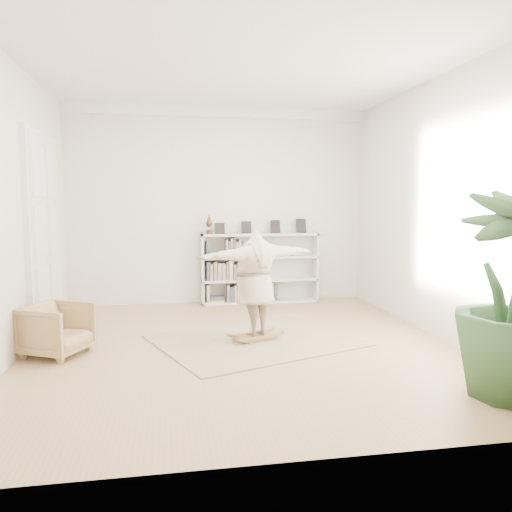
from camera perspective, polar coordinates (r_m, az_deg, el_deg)
The scene contains 8 objects.
floor at distance 6.65m, azimuth -1.57°, elevation -10.18°, with size 6.00×6.00×0.00m, color tan.
room_shell at distance 9.45m, azimuth -4.33°, elevation 16.08°, with size 6.00×6.00×6.00m.
doors at distance 7.84m, azimuth -23.04°, elevation 2.20°, with size 0.09×1.78×2.92m.
bookshelf at distance 9.37m, azimuth 0.42°, elevation -1.47°, with size 2.20×0.35×1.64m.
armchair at distance 6.63m, azimuth -21.82°, elevation -7.81°, with size 0.68×0.70×0.64m, color tan.
rug at distance 6.84m, azimuth -0.09°, elevation -9.64°, with size 2.50×2.00×0.02m, color tan.
rocker_board at distance 6.82m, azimuth -0.09°, elevation -9.16°, with size 0.59×0.47×0.11m.
person at distance 6.66m, azimuth -0.09°, elevation -2.79°, with size 1.74×0.47×1.41m, color #C3AD92.
Camera 1 is at (-0.92, -6.32, 1.85)m, focal length 35.00 mm.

